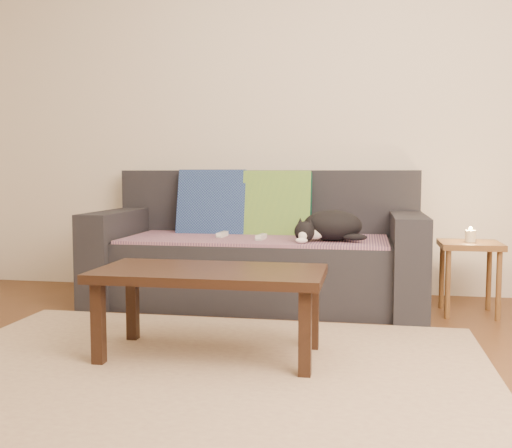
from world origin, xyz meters
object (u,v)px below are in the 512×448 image
Objects in this scene: side_table at (470,255)px; coffee_table at (210,280)px; sofa at (259,255)px; cat at (330,226)px; wii_remote_b at (261,237)px; wii_remote_a at (222,234)px.

coffee_table is (-1.32, -1.11, 0.00)m from side_table.
sofa reaches higher than side_table.
sofa is 1.23m from coffee_table.
cat is 0.98× the size of side_table.
wii_remote_b is (0.05, -0.21, 0.15)m from sofa.
cat is 0.43m from wii_remote_b.
sofa is 0.57m from cat.
wii_remote_b is 0.14× the size of coffee_table.
wii_remote_a is 1.00× the size of wii_remote_b.
wii_remote_a is (-0.22, -0.10, 0.15)m from sofa.
cat is 0.85m from side_table.
sofa is 4.87× the size of cat.
wii_remote_b reaches higher than coffee_table.
wii_remote_a is at bearing -155.90° from sofa.
cat is at bearing -85.94° from wii_remote_b.
coffee_table is (0.22, -1.13, -0.09)m from wii_remote_a.
cat is 2.88× the size of wii_remote_b.
wii_remote_a is at bearing 73.63° from wii_remote_b.
wii_remote_a is at bearing 179.29° from side_table.
side_table is at bearing -5.17° from sofa.
coffee_table is (-0.49, -1.02, -0.17)m from cat.
cat reaches higher than coffee_table.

